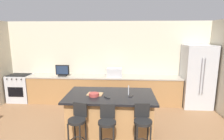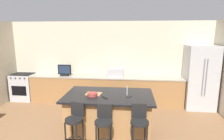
{
  "view_description": "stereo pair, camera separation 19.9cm",
  "coord_description": "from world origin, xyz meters",
  "px_view_note": "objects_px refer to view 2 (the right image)",
  "views": [
    {
      "loc": [
        0.59,
        -1.58,
        2.27
      ],
      "look_at": [
        0.28,
        3.14,
        1.34
      ],
      "focal_mm": 29.65,
      "sensor_mm": 36.0,
      "label": 1
    },
    {
      "loc": [
        0.79,
        -1.56,
        2.27
      ],
      "look_at": [
        0.28,
        3.14,
        1.34
      ],
      "focal_mm": 29.65,
      "sensor_mm": 36.0,
      "label": 2
    }
  ],
  "objects_px": {
    "bar_stool_center": "(104,126)",
    "cell_phone": "(129,97)",
    "bar_stool_right": "(139,126)",
    "microwave": "(116,72)",
    "fruit_bowl": "(92,94)",
    "kitchen_island": "(109,113)",
    "range_oven": "(24,87)",
    "bar_stool_left": "(75,123)",
    "refrigerator": "(200,77)",
    "tv_remote": "(105,97)",
    "tv_monitor": "(65,71)",
    "cutting_board": "(94,94)"
  },
  "relations": [
    {
      "from": "microwave",
      "to": "fruit_bowl",
      "type": "xyz_separation_m",
      "value": [
        -0.34,
        -2.01,
        -0.08
      ]
    },
    {
      "from": "cell_phone",
      "to": "bar_stool_center",
      "type": "bearing_deg",
      "value": -105.36
    },
    {
      "from": "fruit_bowl",
      "to": "cell_phone",
      "type": "bearing_deg",
      "value": 1.96
    },
    {
      "from": "bar_stool_left",
      "to": "fruit_bowl",
      "type": "distance_m",
      "value": 0.75
    },
    {
      "from": "refrigerator",
      "to": "bar_stool_left",
      "type": "height_order",
      "value": "refrigerator"
    },
    {
      "from": "range_oven",
      "to": "refrigerator",
      "type": "bearing_deg",
      "value": -0.81
    },
    {
      "from": "microwave",
      "to": "bar_stool_left",
      "type": "distance_m",
      "value": 2.71
    },
    {
      "from": "microwave",
      "to": "cell_phone",
      "type": "relative_size",
      "value": 3.2
    },
    {
      "from": "tv_monitor",
      "to": "tv_remote",
      "type": "height_order",
      "value": "tv_monitor"
    },
    {
      "from": "tv_monitor",
      "to": "bar_stool_right",
      "type": "bearing_deg",
      "value": -47.15
    },
    {
      "from": "tv_monitor",
      "to": "bar_stool_left",
      "type": "distance_m",
      "value": 2.84
    },
    {
      "from": "refrigerator",
      "to": "tv_monitor",
      "type": "relative_size",
      "value": 4.39
    },
    {
      "from": "microwave",
      "to": "tv_remote",
      "type": "bearing_deg",
      "value": -91.4
    },
    {
      "from": "refrigerator",
      "to": "fruit_bowl",
      "type": "height_order",
      "value": "refrigerator"
    },
    {
      "from": "tv_monitor",
      "to": "kitchen_island",
      "type": "bearing_deg",
      "value": -47.07
    },
    {
      "from": "microwave",
      "to": "tv_monitor",
      "type": "xyz_separation_m",
      "value": [
        -1.7,
        -0.05,
        0.03
      ]
    },
    {
      "from": "range_oven",
      "to": "bar_stool_left",
      "type": "xyz_separation_m",
      "value": [
        2.64,
        -2.61,
        0.11
      ]
    },
    {
      "from": "bar_stool_left",
      "to": "cell_phone",
      "type": "height_order",
      "value": "bar_stool_left"
    },
    {
      "from": "kitchen_island",
      "to": "range_oven",
      "type": "distance_m",
      "value": 3.73
    },
    {
      "from": "bar_stool_center",
      "to": "range_oven",
      "type": "bearing_deg",
      "value": 138.9
    },
    {
      "from": "cutting_board",
      "to": "bar_stool_right",
      "type": "bearing_deg",
      "value": -35.26
    },
    {
      "from": "bar_stool_left",
      "to": "bar_stool_right",
      "type": "distance_m",
      "value": 1.24
    },
    {
      "from": "refrigerator",
      "to": "kitchen_island",
      "type": "bearing_deg",
      "value": -144.92
    },
    {
      "from": "range_oven",
      "to": "tv_remote",
      "type": "distance_m",
      "value": 3.82
    },
    {
      "from": "bar_stool_center",
      "to": "tv_remote",
      "type": "distance_m",
      "value": 0.66
    },
    {
      "from": "bar_stool_center",
      "to": "cutting_board",
      "type": "bearing_deg",
      "value": 112.95
    },
    {
      "from": "refrigerator",
      "to": "microwave",
      "type": "xyz_separation_m",
      "value": [
        -2.57,
        0.08,
        0.07
      ]
    },
    {
      "from": "refrigerator",
      "to": "cell_phone",
      "type": "distance_m",
      "value": 2.84
    },
    {
      "from": "refrigerator",
      "to": "fruit_bowl",
      "type": "distance_m",
      "value": 3.49
    },
    {
      "from": "range_oven",
      "to": "cutting_board",
      "type": "bearing_deg",
      "value": -33.37
    },
    {
      "from": "kitchen_island",
      "to": "microwave",
      "type": "relative_size",
      "value": 4.11
    },
    {
      "from": "refrigerator",
      "to": "bar_stool_right",
      "type": "xyz_separation_m",
      "value": [
        -1.9,
        -2.52,
        -0.39
      ]
    },
    {
      "from": "tv_monitor",
      "to": "bar_stool_right",
      "type": "xyz_separation_m",
      "value": [
        2.37,
        -2.55,
        -0.49
      ]
    },
    {
      "from": "cell_phone",
      "to": "tv_remote",
      "type": "distance_m",
      "value": 0.53
    },
    {
      "from": "cell_phone",
      "to": "tv_remote",
      "type": "relative_size",
      "value": 0.88
    },
    {
      "from": "range_oven",
      "to": "fruit_bowl",
      "type": "height_order",
      "value": "fruit_bowl"
    },
    {
      "from": "bar_stool_center",
      "to": "bar_stool_right",
      "type": "distance_m",
      "value": 0.67
    },
    {
      "from": "bar_stool_right",
      "to": "fruit_bowl",
      "type": "bearing_deg",
      "value": 145.58
    },
    {
      "from": "microwave",
      "to": "refrigerator",
      "type": "bearing_deg",
      "value": -1.84
    },
    {
      "from": "cell_phone",
      "to": "refrigerator",
      "type": "bearing_deg",
      "value": 61.63
    },
    {
      "from": "range_oven",
      "to": "tv_remote",
      "type": "xyz_separation_m",
      "value": [
        3.16,
        -2.1,
        0.48
      ]
    },
    {
      "from": "refrigerator",
      "to": "cutting_board",
      "type": "relative_size",
      "value": 5.65
    },
    {
      "from": "fruit_bowl",
      "to": "cell_phone",
      "type": "relative_size",
      "value": 1.47
    },
    {
      "from": "bar_stool_center",
      "to": "bar_stool_right",
      "type": "height_order",
      "value": "bar_stool_right"
    },
    {
      "from": "bar_stool_right",
      "to": "tv_remote",
      "type": "distance_m",
      "value": 0.95
    },
    {
      "from": "microwave",
      "to": "bar_stool_right",
      "type": "relative_size",
      "value": 0.49
    },
    {
      "from": "bar_stool_center",
      "to": "cell_phone",
      "type": "xyz_separation_m",
      "value": [
        0.46,
        0.66,
        0.36
      ]
    },
    {
      "from": "microwave",
      "to": "fruit_bowl",
      "type": "bearing_deg",
      "value": -99.7
    },
    {
      "from": "kitchen_island",
      "to": "bar_stool_left",
      "type": "xyz_separation_m",
      "value": [
        -0.57,
        -0.73,
        0.1
      ]
    },
    {
      "from": "range_oven",
      "to": "bar_stool_center",
      "type": "xyz_separation_m",
      "value": [
        3.21,
        -2.64,
        0.11
      ]
    }
  ]
}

